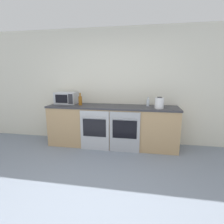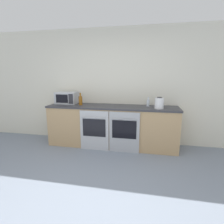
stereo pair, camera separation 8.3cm
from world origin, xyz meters
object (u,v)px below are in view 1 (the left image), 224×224
Objects in this scene: bottle_clear at (148,103)px; kettle at (159,103)px; oven_left at (95,130)px; microwave at (66,98)px; bottle_amber at (80,100)px; oven_right at (125,132)px.

kettle reaches higher than bottle_clear.
microwave is at bearing 151.27° from oven_left.
microwave reaches higher than bottle_clear.
bottle_clear is at bearing 5.10° from bottle_amber.
bottle_clear is at bearing -0.02° from microwave.
oven_right is 3.68× the size of kettle.
bottle_amber is at bearing 163.70° from oven_right.
oven_right is 3.13× the size of bottle_amber.
bottle_amber is 1.70m from kettle.
bottle_clear is 0.87× the size of kettle.
kettle is at bearing 15.93° from oven_right.
microwave is at bearing 173.36° from kettle.
kettle is (2.09, -0.24, -0.03)m from microwave.
kettle is at bearing -6.64° from microwave.
bottle_clear is (0.45, 0.43, 0.55)m from oven_right.
kettle is at bearing -48.37° from bottle_clear.
microwave is 2.40× the size of bottle_clear.
microwave is at bearing 163.01° from oven_right.
oven_left is at bearing -158.15° from bottle_clear.
bottle_amber is at bearing -18.78° from microwave.
bottle_clear is at bearing 131.63° from kettle.
bottle_amber reaches higher than oven_left.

